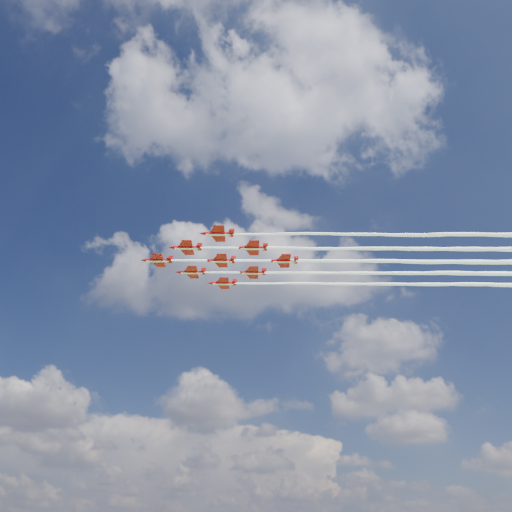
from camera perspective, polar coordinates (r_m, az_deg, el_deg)
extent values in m
cylinder|color=#A9090B|center=(146.70, -11.18, -0.48)|extent=(6.93, 1.81, 0.94)
cone|color=#A9090B|center=(147.55, -12.82, -0.47)|extent=(1.82, 1.15, 0.94)
cone|color=#A9090B|center=(146.00, -9.63, -0.49)|extent=(1.39, 1.01, 0.86)
ellipsoid|color=black|center=(147.21, -11.82, -0.34)|extent=(1.87, 1.00, 0.61)
cube|color=#A9090B|center=(146.60, -11.02, -0.49)|extent=(3.73, 8.18, 0.12)
cube|color=#A9090B|center=(146.10, -9.86, -0.49)|extent=(1.58, 3.22, 0.10)
cube|color=#A9090B|center=(146.45, -9.77, -0.22)|extent=(1.38, 0.29, 1.55)
cube|color=silver|center=(146.49, -11.20, -0.62)|extent=(6.48, 1.58, 0.10)
cylinder|color=#A9090B|center=(139.11, -7.95, 0.97)|extent=(6.93, 1.81, 0.94)
cone|color=#A9090B|center=(139.73, -9.70, 0.97)|extent=(1.82, 1.15, 0.94)
cone|color=#A9090B|center=(138.64, -6.30, 0.96)|extent=(1.39, 1.01, 0.86)
ellipsoid|color=black|center=(139.54, -8.64, 1.11)|extent=(1.87, 1.00, 0.61)
cube|color=#A9090B|center=(139.03, -7.78, 0.95)|extent=(3.73, 8.18, 0.12)
cube|color=#A9090B|center=(138.70, -6.54, 0.96)|extent=(1.58, 3.22, 0.10)
cube|color=#A9090B|center=(139.08, -6.45, 1.24)|extent=(1.38, 0.29, 1.55)
cube|color=silver|center=(138.89, -7.96, 0.82)|extent=(6.48, 1.58, 0.10)
cylinder|color=#A9090B|center=(151.54, -7.35, -1.85)|extent=(6.93, 1.81, 0.94)
cone|color=#A9090B|center=(152.12, -8.96, -1.83)|extent=(1.82, 1.15, 0.94)
cone|color=#A9090B|center=(151.12, -5.83, -1.86)|extent=(1.39, 1.01, 0.86)
ellipsoid|color=black|center=(151.94, -7.98, -1.71)|extent=(1.87, 1.00, 0.61)
cube|color=#A9090B|center=(151.47, -7.19, -1.86)|extent=(3.73, 8.18, 0.12)
cube|color=#A9090B|center=(151.17, -6.06, -1.86)|extent=(1.58, 3.22, 0.10)
cube|color=#A9090B|center=(151.52, -5.98, -1.60)|extent=(1.38, 0.29, 1.55)
cube|color=silver|center=(151.34, -7.36, -1.99)|extent=(6.48, 1.58, 0.10)
cylinder|color=#A9090B|center=(132.11, -4.36, 2.57)|extent=(6.93, 1.81, 0.94)
cone|color=#A9090B|center=(132.47, -6.21, 2.57)|extent=(1.82, 1.15, 0.94)
cone|color=#A9090B|center=(131.90, -2.61, 2.57)|extent=(1.39, 1.01, 0.86)
ellipsoid|color=black|center=(132.44, -5.09, 2.71)|extent=(1.87, 1.00, 0.61)
cube|color=#A9090B|center=(132.06, -4.17, 2.55)|extent=(3.73, 8.18, 0.12)
cube|color=#A9090B|center=(131.92, -2.87, 2.57)|extent=(1.58, 3.22, 0.10)
cube|color=#A9090B|center=(132.33, -2.79, 2.85)|extent=(1.38, 0.29, 1.55)
cube|color=silver|center=(131.88, -4.37, 2.41)|extent=(6.48, 1.58, 0.10)
cylinder|color=#A9090B|center=(144.43, -4.04, -0.52)|extent=(6.93, 1.81, 0.94)
cone|color=#A9090B|center=(144.76, -5.73, -0.51)|extent=(1.82, 1.15, 0.94)
cone|color=#A9090B|center=(144.23, -2.44, -0.53)|extent=(1.39, 1.01, 0.86)
ellipsoid|color=black|center=(144.73, -4.71, -0.38)|extent=(1.87, 1.00, 0.61)
cube|color=#A9090B|center=(144.38, -3.87, -0.54)|extent=(3.73, 8.18, 0.12)
cube|color=#A9090B|center=(144.26, -2.68, -0.53)|extent=(1.58, 3.22, 0.10)
cube|color=#A9090B|center=(144.63, -2.60, -0.26)|extent=(1.38, 0.29, 1.55)
cube|color=silver|center=(144.22, -4.04, -0.67)|extent=(6.48, 1.58, 0.10)
cylinder|color=#A9090B|center=(157.11, -3.77, -3.12)|extent=(6.93, 1.81, 0.94)
cone|color=#A9090B|center=(157.41, -5.33, -3.11)|extent=(1.82, 1.15, 0.94)
cone|color=#A9090B|center=(156.93, -2.30, -3.13)|extent=(1.39, 1.01, 0.86)
ellipsoid|color=black|center=(157.39, -4.39, -2.99)|extent=(1.87, 1.00, 0.61)
cube|color=#A9090B|center=(157.06, -3.61, -3.14)|extent=(3.73, 8.18, 0.12)
cube|color=#A9090B|center=(156.95, -2.52, -3.13)|extent=(1.58, 3.22, 0.10)
cube|color=#A9090B|center=(157.30, -2.45, -2.88)|extent=(1.38, 0.29, 1.55)
cube|color=silver|center=(156.91, -3.77, -3.26)|extent=(6.48, 1.58, 0.10)
cylinder|color=#A9090B|center=(137.93, -0.40, 0.94)|extent=(6.93, 1.81, 0.94)
cone|color=#A9090B|center=(137.99, -2.18, 0.95)|extent=(1.82, 1.15, 0.94)
cone|color=#A9090B|center=(137.99, 1.28, 0.93)|extent=(1.39, 1.01, 0.86)
ellipsoid|color=black|center=(138.14, -1.11, 1.08)|extent=(1.87, 1.00, 0.61)
cube|color=#A9090B|center=(137.91, -0.22, 0.92)|extent=(3.73, 8.18, 0.12)
cube|color=#A9090B|center=(137.98, 1.03, 0.93)|extent=(1.58, 3.22, 0.10)
cube|color=#A9090B|center=(138.38, 1.09, 1.21)|extent=(1.38, 0.29, 1.55)
cube|color=silver|center=(137.71, -0.40, 0.79)|extent=(6.48, 1.58, 0.10)
cylinder|color=#A9090B|center=(150.46, -0.42, -1.90)|extent=(6.93, 1.81, 0.94)
cone|color=#A9090B|center=(150.52, -2.06, -1.89)|extent=(1.82, 1.15, 0.94)
cone|color=#A9090B|center=(150.52, 1.12, -1.90)|extent=(1.39, 1.01, 0.86)
ellipsoid|color=black|center=(150.65, -1.07, -1.76)|extent=(1.87, 1.00, 0.61)
cube|color=#A9090B|center=(150.44, -0.26, -1.91)|extent=(3.73, 8.18, 0.12)
cube|color=#A9090B|center=(150.51, 0.89, -1.90)|extent=(1.58, 3.22, 0.10)
cube|color=#A9090B|center=(150.88, 0.95, -1.64)|extent=(1.38, 0.29, 1.55)
cube|color=silver|center=(150.26, -0.42, -2.04)|extent=(6.48, 1.58, 0.10)
cylinder|color=#A9090B|center=(144.45, 3.22, -0.56)|extent=(6.93, 1.81, 0.94)
cone|color=#A9090B|center=(144.24, 1.51, -0.55)|extent=(1.82, 1.15, 0.94)
cone|color=#A9090B|center=(144.77, 4.81, -0.56)|extent=(1.39, 1.01, 0.86)
ellipsoid|color=black|center=(144.54, 2.53, -0.42)|extent=(1.87, 1.00, 0.61)
cube|color=#A9090B|center=(144.46, 3.39, -0.57)|extent=(3.73, 8.18, 0.12)
cube|color=#A9090B|center=(144.72, 4.57, -0.56)|extent=(1.58, 3.22, 0.10)
cube|color=#A9090B|center=(145.11, 4.63, -0.30)|extent=(1.38, 0.29, 1.55)
cube|color=silver|center=(144.24, 3.22, -0.71)|extent=(6.48, 1.58, 0.10)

